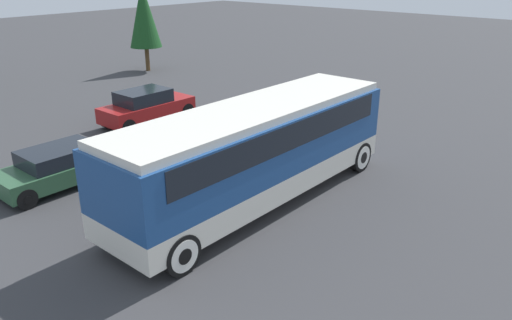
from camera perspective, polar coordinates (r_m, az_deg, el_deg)
The scene contains 5 objects.
ground_plane at distance 15.45m, azimuth 0.00°, elevation -4.71°, with size 120.00×120.00×0.00m, color #38383A.
tour_bus at distance 14.79m, azimuth 0.24°, elevation 1.77°, with size 10.13×2.69×3.03m.
parked_car_near at distance 23.28m, azimuth -12.41°, elevation 5.99°, with size 4.30×1.83×1.53m.
parked_car_mid at distance 17.54m, azimuth -21.04°, elevation -0.56°, with size 4.46×1.84×1.30m.
tree_right at distance 34.56m, azimuth -12.69°, elevation 15.85°, with size 2.08×2.08×5.70m.
Camera 1 is at (-10.47, -9.04, 6.89)m, focal length 35.00 mm.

